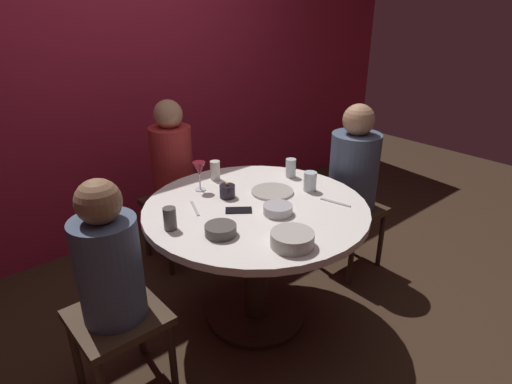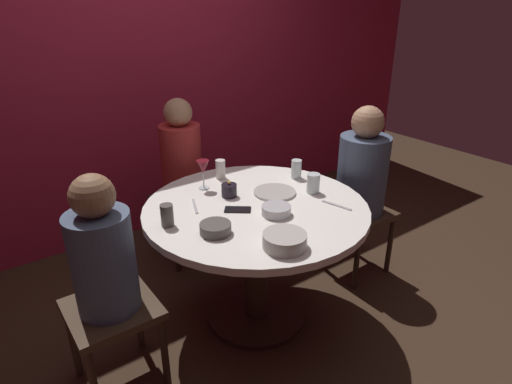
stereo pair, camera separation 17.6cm
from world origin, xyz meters
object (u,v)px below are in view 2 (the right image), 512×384
at_px(bowl_small_white, 215,228).
at_px(cup_by_right_diner, 296,169).
at_px(dining_table, 256,233).
at_px(bowl_serving_large, 276,210).
at_px(cell_phone, 238,210).
at_px(cup_by_left_diner, 313,183).
at_px(seated_diner_left, 104,264).
at_px(wine_glass, 203,168).
at_px(cup_near_candle, 220,169).
at_px(candle_holder, 229,190).
at_px(dinner_plate, 275,192).
at_px(seated_diner_back, 182,164).
at_px(seated_diner_right, 362,175).
at_px(bowl_salad_center, 285,241).
at_px(cup_center_front, 167,215).

relative_size(bowl_small_white, cup_by_right_diner, 1.30).
bearing_deg(dining_table, cup_by_right_diner, 21.55).
xyz_separation_m(dining_table, bowl_serving_large, (0.02, -0.15, 0.20)).
distance_m(bowl_serving_large, bowl_small_white, 0.36).
bearing_deg(cell_phone, cup_by_right_diner, -35.04).
bearing_deg(cup_by_left_diner, seated_diner_left, 177.45).
bearing_deg(wine_glass, cup_near_candle, 25.33).
bearing_deg(bowl_small_white, cup_by_right_diner, 21.53).
bearing_deg(cup_by_left_diner, cup_by_right_diner, 73.07).
bearing_deg(candle_holder, dinner_plate, -27.35).
xyz_separation_m(seated_diner_left, cup_near_candle, (0.90, 0.45, 0.11)).
distance_m(candle_holder, bowl_small_white, 0.43).
bearing_deg(seated_diner_back, dinner_plate, 12.47).
distance_m(seated_diner_right, candle_holder, 0.94).
height_order(seated_diner_right, wine_glass, seated_diner_right).
bearing_deg(dining_table, bowl_small_white, -158.49).
xyz_separation_m(seated_diner_back, cup_by_left_diner, (0.37, -0.94, 0.08)).
relative_size(bowl_serving_large, cup_by_right_diner, 1.32).
height_order(seated_diner_left, bowl_serving_large, seated_diner_left).
xyz_separation_m(seated_diner_left, bowl_salad_center, (0.69, -0.43, 0.09)).
distance_m(dinner_plate, cup_by_right_diner, 0.29).
bearing_deg(dinner_plate, seated_diner_right, -5.43).
bearing_deg(seated_diner_left, bowl_small_white, -14.79).
distance_m(dinner_plate, cup_near_candle, 0.41).
bearing_deg(dining_table, candle_holder, 105.99).
bearing_deg(seated_diner_left, candle_holder, 13.31).
height_order(wine_glass, dinner_plate, wine_glass).
distance_m(candle_holder, bowl_serving_large, 0.35).
xyz_separation_m(bowl_salad_center, cup_by_left_diner, (0.52, 0.37, 0.02)).
bearing_deg(dining_table, wine_glass, 107.12).
bearing_deg(cup_by_right_diner, seated_diner_right, -22.29).
bearing_deg(cup_center_front, dinner_plate, -0.58).
bearing_deg(cup_center_front, cup_by_left_diner, -8.30).
relative_size(seated_diner_back, bowl_small_white, 7.81).
bearing_deg(cup_by_left_diner, seated_diner_right, 6.24).
xyz_separation_m(seated_diner_back, cup_center_front, (-0.49, -0.82, 0.08)).
height_order(cell_phone, cup_by_left_diner, cup_by_left_diner).
relative_size(dining_table, bowl_small_white, 8.07).
relative_size(candle_holder, cup_by_right_diner, 0.81).
height_order(wine_glass, cup_near_candle, wine_glass).
relative_size(seated_diner_right, cup_center_front, 10.39).
xyz_separation_m(candle_holder, cup_center_front, (-0.44, -0.12, 0.02)).
relative_size(candle_holder, cup_near_candle, 0.79).
relative_size(wine_glass, dinner_plate, 0.71).
bearing_deg(dinner_plate, cup_near_candle, 108.65).
xyz_separation_m(dining_table, cup_center_front, (-0.49, 0.07, 0.23)).
distance_m(wine_glass, cup_near_candle, 0.20).
bearing_deg(candle_holder, dining_table, -74.01).
bearing_deg(cup_by_right_diner, cup_center_front, -173.74).
height_order(wine_glass, bowl_salad_center, wine_glass).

